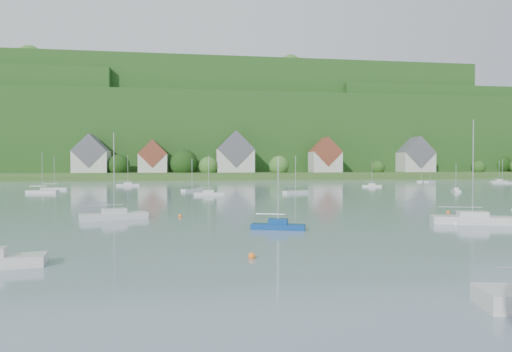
% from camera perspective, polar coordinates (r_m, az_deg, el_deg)
% --- Properties ---
extents(far_shore_strip, '(600.00, 60.00, 3.00)m').
position_cam_1_polar(far_shore_strip, '(204.98, -4.42, 0.10)').
color(far_shore_strip, '#2B4F1D').
rests_on(far_shore_strip, ground).
extents(forested_ridge, '(620.00, 181.22, 69.89)m').
position_cam_1_polar(forested_ridge, '(273.95, -5.25, 4.88)').
color(forested_ridge, '#1B3D13').
rests_on(forested_ridge, ground).
extents(village_building_0, '(14.00, 10.40, 16.00)m').
position_cam_1_polar(village_building_0, '(196.12, -20.44, 2.31)').
color(village_building_0, beige).
rests_on(village_building_0, far_shore_strip).
extents(village_building_1, '(12.00, 9.36, 14.00)m').
position_cam_1_polar(village_building_1, '(194.30, -13.08, 2.14)').
color(village_building_1, beige).
rests_on(village_building_1, far_shore_strip).
extents(village_building_2, '(16.00, 11.44, 18.00)m').
position_cam_1_polar(village_building_2, '(193.41, -2.72, 2.63)').
color(village_building_2, beige).
rests_on(village_building_2, far_shore_strip).
extents(village_building_3, '(13.00, 10.40, 15.50)m').
position_cam_1_polar(village_building_3, '(199.18, 8.88, 2.34)').
color(village_building_3, beige).
rests_on(village_building_3, far_shore_strip).
extents(village_building_4, '(15.00, 10.40, 16.50)m').
position_cam_1_polar(village_building_4, '(220.12, 19.86, 2.22)').
color(village_building_4, beige).
rests_on(village_building_4, far_shore_strip).
extents(near_sailboat_1, '(5.12, 2.91, 6.67)m').
position_cam_1_polar(near_sailboat_1, '(40.98, 2.86, -6.34)').
color(near_sailboat_1, navy).
rests_on(near_sailboat_1, ground).
extents(near_sailboat_4, '(8.08, 4.52, 10.51)m').
position_cam_1_polar(near_sailboat_4, '(49.80, 26.10, -4.97)').
color(near_sailboat_4, silver).
rests_on(near_sailboat_4, ground).
extents(near_sailboat_6, '(7.23, 4.40, 9.45)m').
position_cam_1_polar(near_sailboat_6, '(50.89, -17.79, -4.81)').
color(near_sailboat_6, silver).
rests_on(near_sailboat_6, ground).
extents(mooring_buoy_0, '(0.48, 0.48, 0.48)m').
position_cam_1_polar(mooring_buoy_0, '(28.49, -0.55, -10.54)').
color(mooring_buoy_0, orange).
rests_on(mooring_buoy_0, ground).
extents(mooring_buoy_1, '(0.48, 0.48, 0.48)m').
position_cam_1_polar(mooring_buoy_1, '(47.89, 24.30, -5.82)').
color(mooring_buoy_1, white).
rests_on(mooring_buoy_1, ground).
extents(mooring_buoy_2, '(0.44, 0.44, 0.44)m').
position_cam_1_polar(mooring_buoy_2, '(59.36, 23.51, -4.45)').
color(mooring_buoy_2, orange).
rests_on(mooring_buoy_2, ground).
extents(mooring_buoy_3, '(0.43, 0.43, 0.43)m').
position_cam_1_polar(mooring_buoy_3, '(51.50, -9.76, -5.23)').
color(mooring_buoy_3, orange).
rests_on(mooring_buoy_3, ground).
extents(far_sailboat_cluster, '(194.46, 63.88, 8.71)m').
position_cam_1_polar(far_sailboat_cluster, '(123.89, 1.07, -1.21)').
color(far_sailboat_cluster, silver).
rests_on(far_sailboat_cluster, ground).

